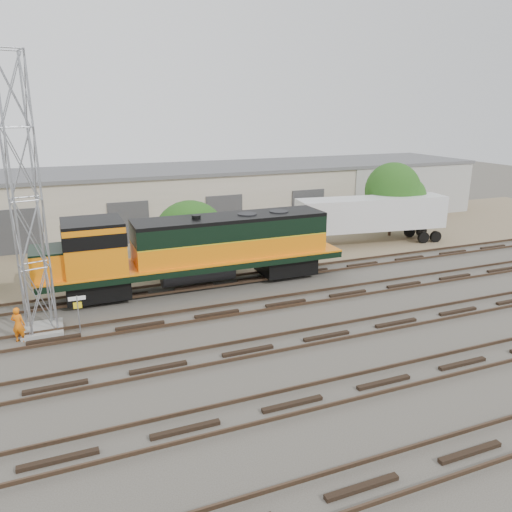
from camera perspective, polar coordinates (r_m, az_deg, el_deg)
name	(u,v)px	position (r m, az deg, el deg)	size (l,w,h in m)	color
ground	(298,314)	(26.61, 4.81, -6.65)	(140.00, 140.00, 0.00)	#47423A
dirt_strip	(213,245)	(39.82, -4.94, 1.26)	(80.00, 16.00, 0.02)	#726047
tracks	(326,336)	(24.18, 8.05, -9.03)	(80.00, 20.40, 0.28)	black
warehouse	(187,196)	(46.78, -7.91, 6.78)	(58.40, 10.40, 5.30)	beige
locomotive	(192,248)	(29.75, -7.32, 0.87)	(18.15, 3.18, 4.36)	black
signal_tower	(26,205)	(24.96, -24.79, 5.35)	(1.89, 1.89, 12.83)	gray
sign_post	(78,307)	(25.32, -19.70, -5.53)	(0.79, 0.06, 1.94)	gray
worker	(18,325)	(25.72, -25.53, -7.08)	(0.62, 0.41, 1.71)	orange
semi_trailer	(375,215)	(40.81, 13.43, 4.62)	(12.32, 3.94, 3.73)	silver
dumpster_blue	(401,211)	(51.48, 16.21, 5.01)	(1.60, 1.50, 1.50)	#19169A
dumpster_red	(436,206)	(55.18, 19.90, 5.36)	(1.50, 1.40, 1.40)	maroon
tree_mid	(195,240)	(33.28, -6.96, 1.82)	(5.23, 4.98, 4.98)	#382619
tree_east	(396,192)	(43.44, 15.72, 7.08)	(4.82, 4.59, 6.20)	#382619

